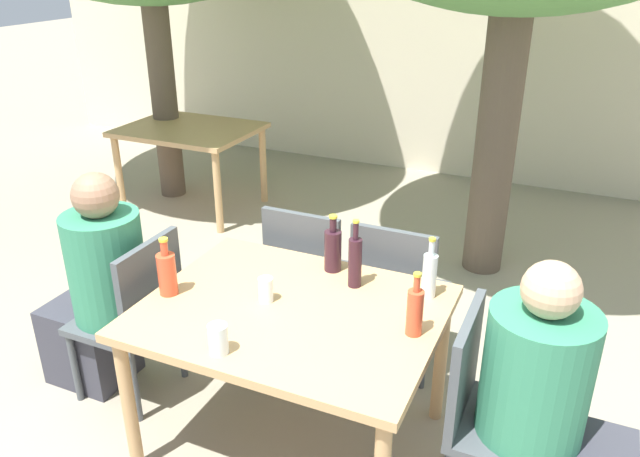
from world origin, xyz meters
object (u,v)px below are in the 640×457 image
object	(u,v)px
soda_bottle_4	(415,311)
drinking_glass_0	(218,339)
patio_chair_3	(397,289)
soda_bottle_3	(167,272)
dining_table_back	(190,138)
wine_bottle_2	(333,249)
patio_chair_2	(310,271)
drinking_glass_1	(266,290)
wine_bottle_0	(355,261)
water_bottle_1	(430,274)
patio_chair_1	(489,407)
person_seated_1	(552,417)
dining_table_front	(292,324)
patio_chair_0	(136,311)
person_seated_0	(99,293)

from	to	relation	value
soda_bottle_4	drinking_glass_0	bearing A→B (deg)	-146.42
patio_chair_3	soda_bottle_3	world-z (taller)	soda_bottle_3
patio_chair_3	dining_table_back	bearing A→B (deg)	-32.87
dining_table_back	wine_bottle_2	xyz separation A→B (m)	(2.12, -1.85, 0.20)
patio_chair_2	drinking_glass_1	distance (m)	0.78
wine_bottle_0	water_bottle_1	xyz separation A→B (m)	(0.33, 0.04, -0.02)
wine_bottle_2	soda_bottle_3	distance (m)	0.77
patio_chair_2	soda_bottle_3	world-z (taller)	soda_bottle_3
wine_bottle_0	drinking_glass_1	distance (m)	0.42
patio_chair_1	person_seated_1	world-z (taller)	person_seated_1
dining_table_back	water_bottle_1	distance (m)	3.23
dining_table_front	patio_chair_1	distance (m)	0.88
soda_bottle_3	drinking_glass_1	size ratio (longest dim) A/B	2.42
wine_bottle_0	patio_chair_1	bearing A→B (deg)	-23.07
dining_table_front	patio_chair_2	bearing A→B (deg)	109.12
patio_chair_0	drinking_glass_0	distance (m)	0.90
soda_bottle_4	drinking_glass_0	distance (m)	0.77
patio_chair_1	drinking_glass_0	world-z (taller)	patio_chair_1
soda_bottle_3	drinking_glass_1	xyz separation A→B (m)	(0.43, 0.12, -0.05)
dining_table_front	person_seated_0	world-z (taller)	person_seated_0
dining_table_front	patio_chair_0	world-z (taller)	patio_chair_0
patio_chair_2	soda_bottle_3	bearing A→B (deg)	70.22
person_seated_1	patio_chair_3	bearing A→B (deg)	49.06
patio_chair_2	patio_chair_3	distance (m)	0.50
person_seated_0	soda_bottle_3	xyz separation A→B (m)	(0.54, -0.11, 0.29)
person_seated_1	dining_table_front	bearing A→B (deg)	90.00
dining_table_back	soda_bottle_4	world-z (taller)	soda_bottle_4
wine_bottle_2	soda_bottle_4	xyz separation A→B (m)	(0.51, -0.36, -0.00)
dining_table_front	wine_bottle_0	bearing A→B (deg)	59.03
person_seated_1	person_seated_0	bearing A→B (deg)	90.00
patio_chair_3	drinking_glass_0	world-z (taller)	patio_chair_3
dining_table_front	patio_chair_1	bearing A→B (deg)	0.00
dining_table_front	person_seated_0	bearing A→B (deg)	-180.00
drinking_glass_0	wine_bottle_0	bearing A→B (deg)	67.56
dining_table_front	patio_chair_0	xyz separation A→B (m)	(-0.86, 0.00, -0.15)
person_seated_1	drinking_glass_0	xyz separation A→B (m)	(-1.20, -0.40, 0.26)
dining_table_back	patio_chair_2	bearing A→B (deg)	-39.45
wine_bottle_2	soda_bottle_4	size ratio (longest dim) A/B	1.03
wine_bottle_2	patio_chair_3	bearing A→B (deg)	55.94
soda_bottle_4	drinking_glass_0	size ratio (longest dim) A/B	2.28
patio_chair_2	water_bottle_1	size ratio (longest dim) A/B	3.12
patio_chair_2	patio_chair_1	bearing A→B (deg)	146.86
wine_bottle_2	drinking_glass_0	world-z (taller)	wine_bottle_2
dining_table_front	patio_chair_2	world-z (taller)	patio_chair_2
patio_chair_1	patio_chair_2	bearing A→B (deg)	56.86
person_seated_0	drinking_glass_1	xyz separation A→B (m)	(0.96, 0.01, 0.25)
patio_chair_2	wine_bottle_0	distance (m)	0.71
patio_chair_3	wine_bottle_0	xyz separation A→B (m)	(-0.08, -0.44, 0.36)
patio_chair_3	soda_bottle_3	xyz separation A→B (m)	(-0.81, -0.84, 0.34)
wine_bottle_0	water_bottle_1	size ratio (longest dim) A/B	1.15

